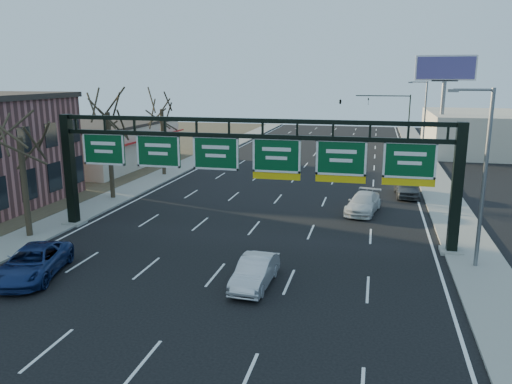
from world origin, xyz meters
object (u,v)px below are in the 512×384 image
(sign_gantry, at_px, (249,162))
(car_silver_sedan, at_px, (255,272))
(car_white_wagon, at_px, (363,203))
(car_blue_suv, at_px, (33,263))

(sign_gantry, relative_size, car_silver_sedan, 5.99)
(sign_gantry, height_order, car_white_wagon, sign_gantry)
(car_blue_suv, distance_m, car_white_wagon, 21.91)
(car_blue_suv, height_order, car_silver_sedan, car_blue_suv)
(sign_gantry, xyz_separation_m, car_white_wagon, (6.55, 7.46, -3.94))
(sign_gantry, distance_m, car_blue_suv, 12.62)
(car_silver_sedan, bearing_deg, car_white_wagon, 74.86)
(car_blue_suv, relative_size, car_silver_sedan, 1.28)
(sign_gantry, bearing_deg, car_blue_suv, -136.18)
(car_silver_sedan, bearing_deg, sign_gantry, 109.08)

